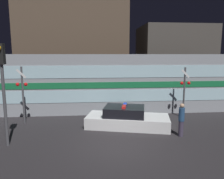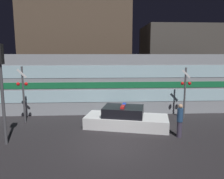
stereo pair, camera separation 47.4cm
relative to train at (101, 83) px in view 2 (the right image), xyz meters
The scene contains 9 objects.
ground_plane 6.99m from the train, 84.48° to the right, with size 120.00×120.00×0.00m, color #262326.
train is the anchor object (origin of this frame).
police_car 4.61m from the train, 70.74° to the right, with size 5.05×2.99×1.32m.
pedestrian 7.16m from the train, 55.71° to the right, with size 0.29×0.29×1.74m.
crossing_signal_near 6.06m from the train, 25.46° to the right, with size 0.69×0.29×3.36m.
crossing_signal_far 5.58m from the train, 147.92° to the right, with size 0.69×0.29×3.49m.
traffic_light_corner 7.79m from the train, 125.76° to the right, with size 0.30×0.46×4.66m.
building_left 9.05m from the train, 107.34° to the left, with size 11.60×4.10×9.87m.
building_center 11.48m from the train, 42.05° to the left, with size 7.38×5.95×7.20m.
Camera 2 is at (-0.69, -9.66, 4.19)m, focal length 35.00 mm.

